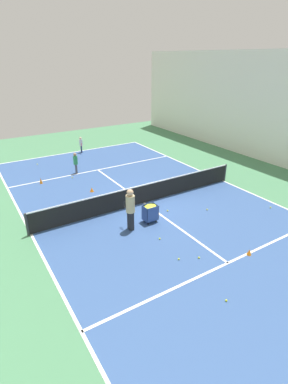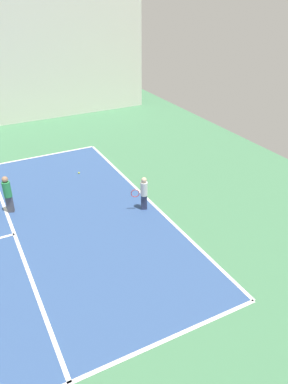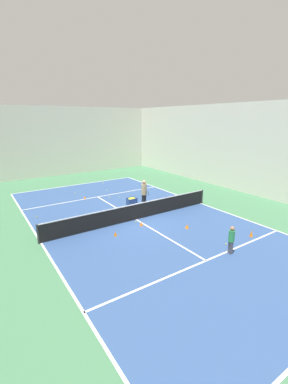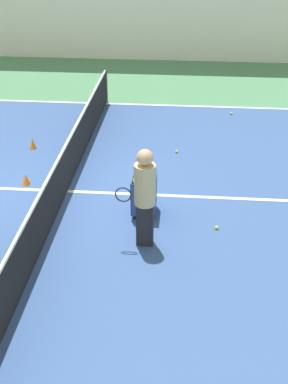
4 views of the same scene
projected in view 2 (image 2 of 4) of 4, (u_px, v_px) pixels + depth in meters
name	position (u px, v px, depth m)	size (l,w,h in m)	color
line_baseline_near	(148.00, 199.00, 13.13)	(10.86, 0.10, 0.00)	white
line_service_near	(14.00, 234.00, 11.29)	(10.86, 0.10, 0.00)	white
player_near_baseline	(144.00, 191.00, 12.22)	(0.30, 0.59, 1.18)	#2D3351
child_midcourt	(7.00, 192.00, 12.04)	(0.34, 0.34, 1.31)	#4C4C56
tennis_ball_5	(79.00, 173.00, 14.86)	(0.07, 0.07, 0.07)	yellow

